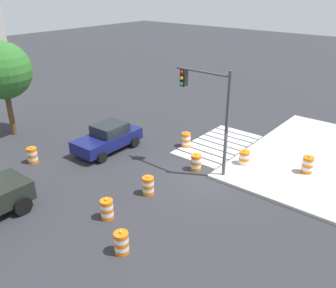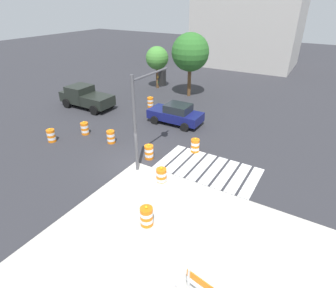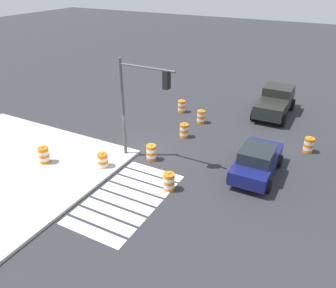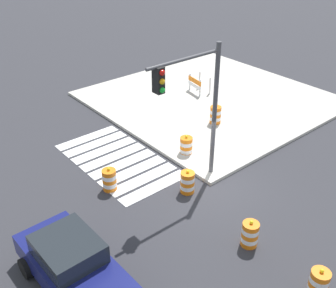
{
  "view_description": "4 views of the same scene",
  "coord_description": "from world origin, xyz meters",
  "views": [
    {
      "loc": [
        -14.04,
        -8.8,
        9.39
      ],
      "look_at": [
        -0.09,
        2.6,
        1.23
      ],
      "focal_mm": 38.33,
      "sensor_mm": 36.0,
      "label": 1
    },
    {
      "loc": [
        9.02,
        -11.12,
        8.97
      ],
      "look_at": [
        1.32,
        1.65,
        0.98
      ],
      "focal_mm": 29.3,
      "sensor_mm": 36.0,
      "label": 2
    },
    {
      "loc": [
        14.48,
        9.64,
        9.7
      ],
      "look_at": [
        0.83,
        2.3,
        1.55
      ],
      "focal_mm": 36.06,
      "sensor_mm": 36.0,
      "label": 3
    },
    {
      "loc": [
        -9.04,
        9.82,
        9.76
      ],
      "look_at": [
        1.43,
        1.05,
        1.73
      ],
      "focal_mm": 43.35,
      "sensor_mm": 36.0,
      "label": 4
    }
  ],
  "objects": [
    {
      "name": "sports_car",
      "position": [
        -0.93,
        6.59,
        0.81
      ],
      "size": [
        4.33,
        2.19,
        1.63
      ],
      "color": "navy",
      "rests_on": "ground"
    },
    {
      "name": "traffic_barrel_median_near",
      "position": [
        -4.81,
        8.65,
        0.45
      ],
      "size": [
        0.56,
        0.56,
        1.02
      ],
      "color": "orange",
      "rests_on": "ground"
    },
    {
      "name": "traffic_barrel_near_corner",
      "position": [
        0.34,
        0.97,
        0.45
      ],
      "size": [
        0.56,
        0.56,
        1.02
      ],
      "color": "orange",
      "rests_on": "ground"
    },
    {
      "name": "traffic_light_pole",
      "position": [
        0.6,
        0.54,
        3.91
      ],
      "size": [
        0.47,
        3.29,
        5.5
      ],
      "color": "#4C4C51",
      "rests_on": "sidewalk_corner"
    },
    {
      "name": "pickup_truck",
      "position": [
        -9.89,
        5.55,
        0.97
      ],
      "size": [
        5.16,
        2.35,
        1.92
      ],
      "color": "black",
      "rests_on": "ground"
    },
    {
      "name": "traffic_barrel_far_curb",
      "position": [
        -3.12,
        1.35,
        0.45
      ],
      "size": [
        0.56,
        0.56,
        1.02
      ],
      "color": "orange",
      "rests_on": "ground"
    },
    {
      "name": "ground_plane",
      "position": [
        0.0,
        0.0,
        0.0
      ],
      "size": [
        120.0,
        120.0,
        0.0
      ],
      "primitive_type": "plane",
      "color": "#2D2D33"
    },
    {
      "name": "traffic_barrel_on_sidewalk",
      "position": [
        3.59,
        -3.91,
        0.6
      ],
      "size": [
        0.56,
        0.56,
        1.02
      ],
      "color": "orange",
      "rests_on": "sidewalk_corner"
    },
    {
      "name": "traffic_barrel_median_far",
      "position": [
        -6.84,
        -0.66,
        0.45
      ],
      "size": [
        0.56,
        0.56,
        1.02
      ],
      "color": "orange",
      "rests_on": "ground"
    },
    {
      "name": "traffic_barrel_crosswalk_end",
      "position": [
        2.4,
        -0.83,
        0.45
      ],
      "size": [
        0.56,
        0.56,
        1.02
      ],
      "color": "orange",
      "rests_on": "ground"
    },
    {
      "name": "traffic_barrel_opposite_curb",
      "position": [
        -5.71,
        1.41,
        0.45
      ],
      "size": [
        0.56,
        0.56,
        1.02
      ],
      "color": "orange",
      "rests_on": "ground"
    },
    {
      "name": "crosswalk_stripes",
      "position": [
        4.0,
        1.8,
        0.01
      ],
      "size": [
        5.85,
        3.2,
        0.02
      ],
      "color": "silver",
      "rests_on": "ground"
    },
    {
      "name": "traffic_barrel_lane_center",
      "position": [
        2.44,
        3.22,
        0.45
      ],
      "size": [
        0.56,
        0.56,
        1.02
      ],
      "color": "orange",
      "rests_on": "ground"
    }
  ]
}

